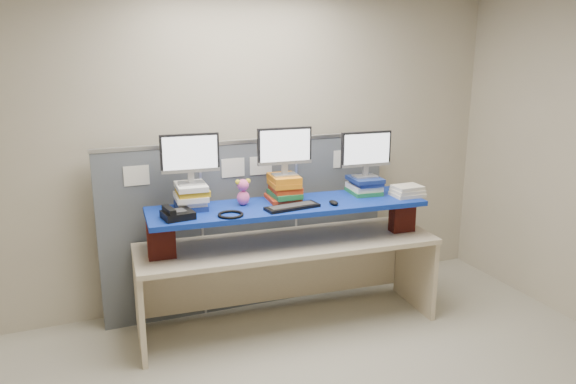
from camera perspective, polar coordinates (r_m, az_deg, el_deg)
name	(u,v)px	position (r m, az deg, el deg)	size (l,w,h in m)	color
room	(345,208)	(3.23, 5.80, -1.66)	(5.00, 4.00, 2.80)	#BAB099
cubicle_partition	(250,224)	(4.99, -3.90, -3.28)	(2.60, 0.06, 1.53)	#4E545C
desk	(288,259)	(4.67, 0.00, -6.78)	(2.50, 0.88, 0.75)	beige
brick_pier_left	(161,240)	(4.33, -12.75, -4.81)	(0.20, 0.11, 0.28)	maroon
brick_pier_right	(402,215)	(4.93, 11.53, -2.35)	(0.20, 0.11, 0.28)	maroon
blue_board	(288,206)	(4.52, 0.00, -1.47)	(2.24, 0.56, 0.04)	navy
book_stack_left	(191,196)	(4.44, -9.80, -0.39)	(0.28, 0.31, 0.20)	navy
book_stack_center	(284,188)	(4.61, -0.38, 0.42)	(0.28, 0.32, 0.21)	red
book_stack_right	(365,185)	(4.88, 7.79, 0.69)	(0.28, 0.32, 0.14)	#1D703A
monitor_left	(190,156)	(4.37, -9.92, 3.66)	(0.45, 0.14, 0.39)	#A3A4A8
monitor_center	(285,148)	(4.53, -0.34, 4.45)	(0.45, 0.14, 0.39)	#A3A4A8
monitor_right	(366,151)	(4.81, 7.93, 4.11)	(0.45, 0.14, 0.39)	#A3A4A8
keyboard	(292,207)	(4.39, 0.43, -1.52)	(0.45, 0.20, 0.03)	black
mouse	(334,203)	(4.51, 4.66, -1.08)	(0.06, 0.11, 0.04)	black
desk_phone	(177,214)	(4.21, -11.24, -2.21)	(0.24, 0.22, 0.09)	black
headset	(231,215)	(4.22, -5.85, -2.29)	(0.20, 0.20, 0.02)	black
plush_toy	(243,192)	(4.48, -4.58, 0.02)	(0.13, 0.09, 0.21)	pink
binder_stack	(407,191)	(4.85, 12.04, 0.09)	(0.26, 0.21, 0.09)	beige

